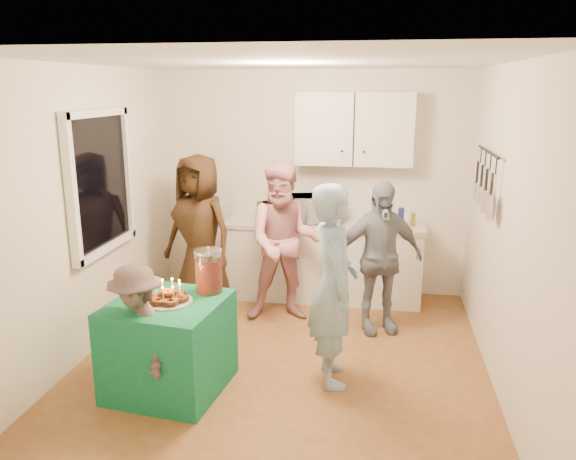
% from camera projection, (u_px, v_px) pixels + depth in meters
% --- Properties ---
extents(floor, '(4.00, 4.00, 0.00)m').
position_uv_depth(floor, '(282.00, 364.00, 5.03)').
color(floor, brown).
rests_on(floor, ground).
extents(ceiling, '(4.00, 4.00, 0.00)m').
position_uv_depth(ceiling, '(281.00, 62.00, 4.38)').
color(ceiling, white).
rests_on(ceiling, floor).
extents(back_wall, '(3.60, 3.60, 0.00)m').
position_uv_depth(back_wall, '(311.00, 183.00, 6.62)').
color(back_wall, silver).
rests_on(back_wall, floor).
extents(left_wall, '(4.00, 4.00, 0.00)m').
position_uv_depth(left_wall, '(82.00, 215.00, 4.99)').
color(left_wall, silver).
rests_on(left_wall, floor).
extents(right_wall, '(4.00, 4.00, 0.00)m').
position_uv_depth(right_wall, '(506.00, 232.00, 4.42)').
color(right_wall, silver).
rests_on(right_wall, floor).
extents(window_night, '(0.04, 1.00, 1.20)m').
position_uv_depth(window_night, '(99.00, 182.00, 5.21)').
color(window_night, black).
rests_on(window_night, left_wall).
extents(counter, '(2.20, 0.58, 0.86)m').
position_uv_depth(counter, '(324.00, 262.00, 6.51)').
color(counter, white).
rests_on(counter, floor).
extents(countertop, '(2.24, 0.62, 0.05)m').
position_uv_depth(countertop, '(325.00, 224.00, 6.40)').
color(countertop, beige).
rests_on(countertop, counter).
extents(upper_cabinet, '(1.30, 0.30, 0.80)m').
position_uv_depth(upper_cabinet, '(354.00, 129.00, 6.23)').
color(upper_cabinet, white).
rests_on(upper_cabinet, back_wall).
extents(pot_rack, '(0.12, 1.00, 0.60)m').
position_uv_depth(pot_rack, '(483.00, 180.00, 5.03)').
color(pot_rack, black).
rests_on(pot_rack, right_wall).
extents(microwave, '(0.62, 0.49, 0.31)m').
position_uv_depth(microwave, '(316.00, 209.00, 6.37)').
color(microwave, white).
rests_on(microwave, countertop).
extents(party_table, '(0.95, 0.95, 0.76)m').
position_uv_depth(party_table, '(169.00, 345.00, 4.53)').
color(party_table, '#106C40').
rests_on(party_table, floor).
extents(donut_cake, '(0.38, 0.38, 0.18)m').
position_uv_depth(donut_cake, '(168.00, 291.00, 4.40)').
color(donut_cake, '#381C0C').
rests_on(donut_cake, party_table).
extents(punch_jar, '(0.22, 0.22, 0.34)m').
position_uv_depth(punch_jar, '(209.00, 272.00, 4.61)').
color(punch_jar, '#B61F0E').
rests_on(punch_jar, party_table).
extents(man_birthday, '(0.53, 0.69, 1.68)m').
position_uv_depth(man_birthday, '(334.00, 285.00, 4.56)').
color(man_birthday, '#89ABC7').
rests_on(man_birthday, floor).
extents(woman_back_left, '(0.98, 0.80, 1.72)m').
position_uv_depth(woman_back_left, '(199.00, 232.00, 6.15)').
color(woman_back_left, '#523317').
rests_on(woman_back_left, floor).
extents(woman_back_center, '(0.93, 0.78, 1.69)m').
position_uv_depth(woman_back_center, '(285.00, 242.00, 5.81)').
color(woman_back_center, '#C7687E').
rests_on(woman_back_center, floor).
extents(woman_back_right, '(0.97, 0.66, 1.53)m').
position_uv_depth(woman_back_right, '(379.00, 258.00, 5.55)').
color(woman_back_right, black).
rests_on(woman_back_right, floor).
extents(child_near_left, '(0.83, 0.80, 1.13)m').
position_uv_depth(child_near_left, '(138.00, 336.00, 4.28)').
color(child_near_left, '#4E3F3F').
rests_on(child_near_left, floor).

